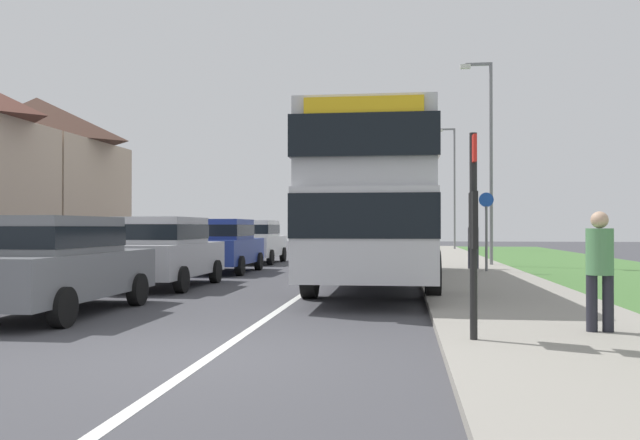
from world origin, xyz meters
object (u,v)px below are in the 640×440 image
parked_car_blue (224,244)px  street_lamp_mid (488,150)px  double_decker_bus (376,200)px  parked_car_white (255,240)px  parked_car_grey (52,261)px  parked_car_silver (164,249)px  pedestrian_at_stop (600,265)px  street_lamp_far (453,181)px  cycle_route_sign (486,228)px  bus_stop_sign (473,221)px  pedestrian_walking_away (473,242)px

parked_car_blue → street_lamp_mid: size_ratio=0.56×
double_decker_bus → parked_car_white: size_ratio=2.66×
parked_car_grey → street_lamp_mid: size_ratio=0.59×
parked_car_grey → parked_car_silver: parked_car_silver is taller
pedestrian_at_stop → parked_car_white: bearing=116.3°
parked_car_blue → parked_car_white: 5.46m
parked_car_silver → parked_car_blue: size_ratio=1.03×
parked_car_silver → parked_car_white: size_ratio=1.01×
street_lamp_far → parked_car_white: bearing=-120.8°
parked_car_grey → parked_car_white: (-0.11, 15.63, 0.04)m
street_lamp_far → street_lamp_mid: bearing=-90.1°
cycle_route_sign → parked_car_white: bearing=147.1°
street_lamp_mid → street_lamp_far: (0.04, 17.00, 0.09)m
parked_car_silver → pedestrian_at_stop: (8.25, -6.46, 0.04)m
parked_car_grey → parked_car_silver: bearing=89.3°
street_lamp_far → parked_car_silver: bearing=-108.9°
street_lamp_mid → street_lamp_far: street_lamp_far is taller
parked_car_blue → street_lamp_far: bearing=66.9°
parked_car_grey → parked_car_blue: (0.10, 10.17, 0.03)m
cycle_route_sign → street_lamp_mid: size_ratio=0.34×
bus_stop_sign → street_lamp_mid: size_ratio=0.35×
pedestrian_at_stop → pedestrian_walking_away: (-0.25, 12.76, 0.00)m
parked_car_silver → bus_stop_sign: bearing=-47.8°
parked_car_silver → bus_stop_sign: bus_stop_sign is taller
parked_car_grey → parked_car_silver: 5.02m
cycle_route_sign → street_lamp_far: size_ratio=0.33×
double_decker_bus → bus_stop_sign: double_decker_bus is taller
parked_car_white → cycle_route_sign: size_ratio=1.69×
double_decker_bus → parked_car_silver: double_decker_bus is taller
parked_car_silver → cycle_route_sign: (8.28, 5.16, 0.50)m
pedestrian_walking_away → bus_stop_sign: size_ratio=0.64×
cycle_route_sign → street_lamp_far: bearing=88.5°
cycle_route_sign → bus_stop_sign: bearing=-97.8°
parked_car_silver → cycle_route_sign: cycle_route_sign is taller
pedestrian_walking_away → cycle_route_sign: size_ratio=0.66×
parked_car_white → bus_stop_sign: 19.10m
pedestrian_at_stop → street_lamp_mid: (0.54, 15.17, 3.26)m
parked_car_grey → bus_stop_sign: 7.03m
pedestrian_at_stop → parked_car_silver: bearing=142.0°
parked_car_blue → street_lamp_mid: 10.00m
parked_car_blue → bus_stop_sign: (6.53, -12.40, 0.61)m
pedestrian_walking_away → cycle_route_sign: (0.27, -1.15, 0.45)m
parked_car_white → pedestrian_at_stop: bearing=-63.7°
parked_car_silver → street_lamp_far: 27.40m
double_decker_bus → bus_stop_sign: bearing=-80.0°
parked_car_silver → pedestrian_at_stop: size_ratio=2.58×
parked_car_blue → pedestrian_at_stop: parked_car_blue is taller
parked_car_white → cycle_route_sign: cycle_route_sign is taller
parked_car_grey → pedestrian_at_stop: 8.44m
parked_car_white → pedestrian_walking_away: size_ratio=2.55×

